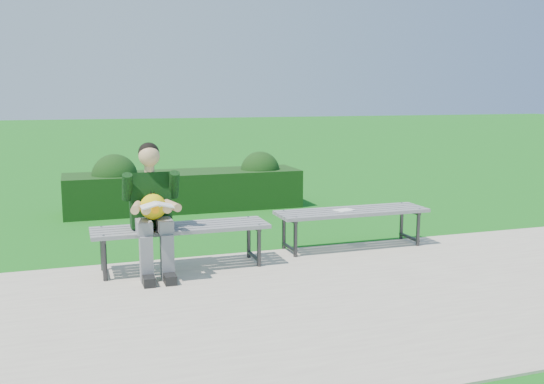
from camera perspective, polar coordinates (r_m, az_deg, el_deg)
name	(u,v)px	position (r m, az deg, el deg)	size (l,w,h in m)	color
ground	(228,255)	(6.92, -4.20, -5.97)	(80.00, 80.00, 0.00)	#1E7C1B
walkway	(278,305)	(5.31, 0.59, -10.57)	(30.00, 3.50, 0.02)	beige
hedge	(184,187)	(9.66, -8.30, 0.48)	(3.67, 0.93, 0.91)	#18431A
bench_left	(181,231)	(6.31, -8.55, -3.66)	(1.80, 0.50, 0.46)	gray
bench_right	(352,214)	(7.16, 7.54, -2.10)	(1.80, 0.50, 0.46)	gray
seated_boy	(152,206)	(6.11, -11.23, -1.28)	(0.56, 0.76, 1.31)	gray
paper_sheet	(344,210)	(7.11, 6.82, -1.69)	(0.26, 0.22, 0.01)	white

